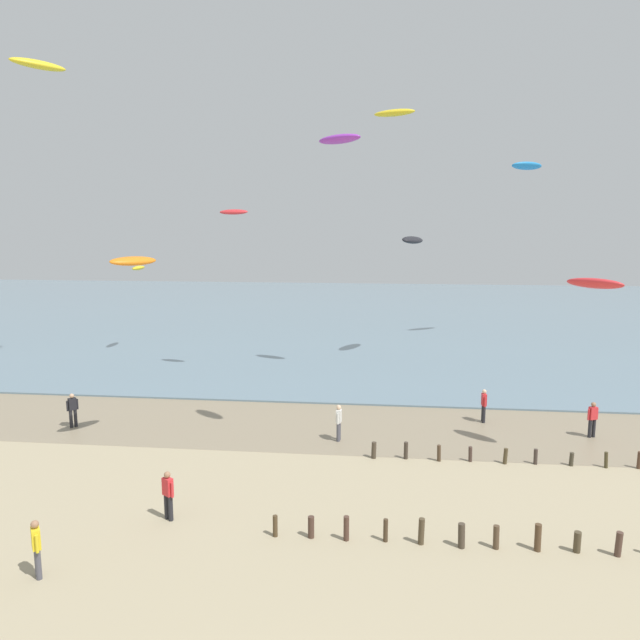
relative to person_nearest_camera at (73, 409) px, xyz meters
The scene contains 18 objects.
wet_sand_strip 14.00m from the person_nearest_camera, ahead, with size 120.00×7.25×0.01m, color gray.
sea 42.42m from the person_nearest_camera, 70.87° to the left, with size 160.00×70.00×0.10m, color slate.
groyne_mid 19.98m from the person_nearest_camera, 26.80° to the right, with size 11.76×0.34×0.92m.
person_nearest_camera is the anchor object (origin of this frame).
person_mid_beach 25.00m from the person_nearest_camera, ahead, with size 0.54×0.34×1.71m.
person_by_waterline 20.48m from the person_nearest_camera, ahead, with size 0.23×0.57×1.71m.
person_left_flank 11.60m from the person_nearest_camera, 46.16° to the right, with size 0.49×0.38×1.71m.
person_far_down_beach 13.18m from the person_nearest_camera, ahead, with size 0.26×0.57×1.71m.
person_trailing_behind 13.17m from the person_nearest_camera, 64.97° to the right, with size 0.39×0.47×1.71m.
kite_aloft_0 18.21m from the person_nearest_camera, ahead, with size 2.16×0.69×0.35m, color purple.
kite_aloft_1 18.27m from the person_nearest_camera, 102.23° to the left, with size 2.09×0.67×0.33m, color yellow.
kite_aloft_3 15.49m from the person_nearest_camera, 62.28° to the left, with size 1.97×0.63×0.32m, color red.
kite_aloft_4 24.55m from the person_nearest_camera, ahead, with size 2.27×0.73×0.36m, color red.
kite_aloft_5 24.50m from the person_nearest_camera, 34.27° to the left, with size 2.60×0.83×0.42m, color yellow.
kite_aloft_6 9.18m from the person_nearest_camera, 29.28° to the right, with size 2.17×0.69×0.35m, color orange.
kite_aloft_7 39.01m from the person_nearest_camera, 42.87° to the left, with size 3.21×1.03×0.51m, color #2384D1.
kite_aloft_8 25.78m from the person_nearest_camera, 45.49° to the left, with size 3.11×1.00×0.50m, color black.
kite_aloft_9 22.09m from the person_nearest_camera, 123.07° to the left, with size 3.40×1.09×0.54m, color yellow.
Camera 1 is at (1.21, -8.16, 9.77)m, focal length 32.61 mm.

